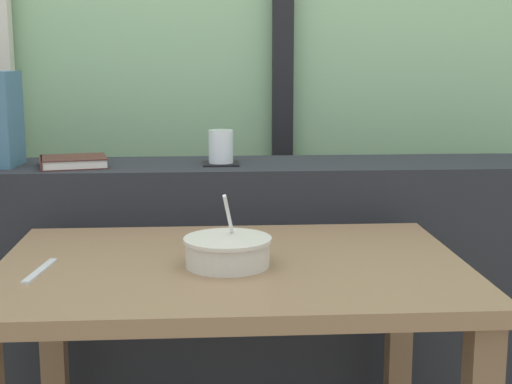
{
  "coord_description": "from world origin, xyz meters",
  "views": [
    {
      "loc": [
        -0.02,
        -1.58,
        1.15
      ],
      "look_at": [
        0.11,
        0.35,
        0.79
      ],
      "focal_mm": 53.08,
      "sensor_mm": 36.0,
      "label": 1
    }
  ],
  "objects_px": {
    "coaster_square": "(221,164)",
    "fork_utensil": "(40,271)",
    "breakfast_table": "(232,315)",
    "juice_glass": "(221,148)",
    "closed_book": "(73,162)",
    "soup_bowl": "(228,251)"
  },
  "relations": [
    {
      "from": "breakfast_table",
      "to": "closed_book",
      "type": "xyz_separation_m",
      "value": [
        -0.42,
        0.53,
        0.26
      ]
    },
    {
      "from": "juice_glass",
      "to": "fork_utensil",
      "type": "relative_size",
      "value": 0.54
    },
    {
      "from": "coaster_square",
      "to": "fork_utensil",
      "type": "relative_size",
      "value": 0.59
    },
    {
      "from": "breakfast_table",
      "to": "fork_utensil",
      "type": "xyz_separation_m",
      "value": [
        -0.39,
        -0.05,
        0.12
      ]
    },
    {
      "from": "closed_book",
      "to": "soup_bowl",
      "type": "xyz_separation_m",
      "value": [
        0.41,
        -0.56,
        -0.11
      ]
    },
    {
      "from": "juice_glass",
      "to": "fork_utensil",
      "type": "distance_m",
      "value": 0.73
    },
    {
      "from": "juice_glass",
      "to": "soup_bowl",
      "type": "height_order",
      "value": "juice_glass"
    },
    {
      "from": "juice_glass",
      "to": "fork_utensil",
      "type": "bearing_deg",
      "value": -122.57
    },
    {
      "from": "closed_book",
      "to": "fork_utensil",
      "type": "distance_m",
      "value": 0.6
    },
    {
      "from": "breakfast_table",
      "to": "coaster_square",
      "type": "bearing_deg",
      "value": 91.2
    },
    {
      "from": "breakfast_table",
      "to": "juice_glass",
      "type": "distance_m",
      "value": 0.62
    },
    {
      "from": "fork_utensil",
      "to": "breakfast_table",
      "type": "bearing_deg",
      "value": 15.32
    },
    {
      "from": "breakfast_table",
      "to": "juice_glass",
      "type": "height_order",
      "value": "juice_glass"
    },
    {
      "from": "breakfast_table",
      "to": "fork_utensil",
      "type": "distance_m",
      "value": 0.41
    },
    {
      "from": "closed_book",
      "to": "soup_bowl",
      "type": "distance_m",
      "value": 0.7
    },
    {
      "from": "breakfast_table",
      "to": "closed_book",
      "type": "distance_m",
      "value": 0.73
    },
    {
      "from": "juice_glass",
      "to": "closed_book",
      "type": "relative_size",
      "value": 0.45
    },
    {
      "from": "breakfast_table",
      "to": "juice_glass",
      "type": "relative_size",
      "value": 10.76
    },
    {
      "from": "coaster_square",
      "to": "juice_glass",
      "type": "relative_size",
      "value": 1.08
    },
    {
      "from": "breakfast_table",
      "to": "closed_book",
      "type": "height_order",
      "value": "closed_book"
    },
    {
      "from": "coaster_square",
      "to": "fork_utensil",
      "type": "bearing_deg",
      "value": -122.57
    },
    {
      "from": "soup_bowl",
      "to": "coaster_square",
      "type": "bearing_deg",
      "value": 90.12
    }
  ]
}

